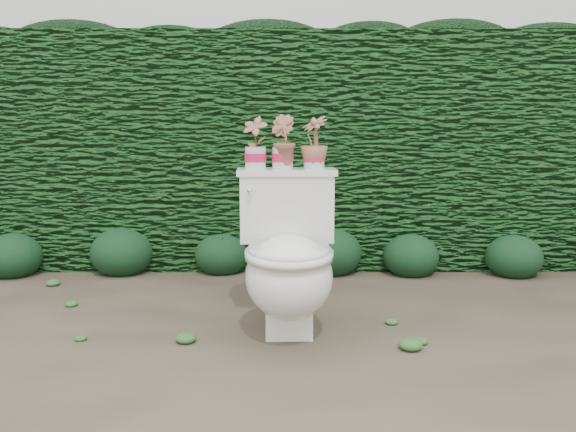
{
  "coord_description": "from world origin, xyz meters",
  "views": [
    {
      "loc": [
        0.12,
        -2.92,
        1.02
      ],
      "look_at": [
        0.13,
        0.06,
        0.55
      ],
      "focal_mm": 38.0,
      "sensor_mm": 36.0,
      "label": 1
    }
  ],
  "objects_px": {
    "potted_plant_left": "(255,144)",
    "potted_plant_right": "(314,144)",
    "potted_plant_center": "(283,143)",
    "toilet": "(288,261)"
  },
  "relations": [
    {
      "from": "toilet",
      "to": "potted_plant_left",
      "type": "height_order",
      "value": "potted_plant_left"
    },
    {
      "from": "potted_plant_left",
      "to": "potted_plant_right",
      "type": "xyz_separation_m",
      "value": [
        0.3,
        0.01,
        -0.0
      ]
    },
    {
      "from": "toilet",
      "to": "potted_plant_right",
      "type": "bearing_deg",
      "value": 59.98
    },
    {
      "from": "potted_plant_right",
      "to": "potted_plant_left",
      "type": "bearing_deg",
      "value": -131.13
    },
    {
      "from": "potted_plant_left",
      "to": "toilet",
      "type": "bearing_deg",
      "value": -31.65
    },
    {
      "from": "potted_plant_left",
      "to": "potted_plant_center",
      "type": "distance_m",
      "value": 0.14
    },
    {
      "from": "toilet",
      "to": "potted_plant_right",
      "type": "xyz_separation_m",
      "value": [
        0.13,
        0.24,
        0.55
      ]
    },
    {
      "from": "potted_plant_left",
      "to": "potted_plant_right",
      "type": "distance_m",
      "value": 0.3
    },
    {
      "from": "potted_plant_left",
      "to": "potted_plant_center",
      "type": "xyz_separation_m",
      "value": [
        0.14,
        0.0,
        0.0
      ]
    },
    {
      "from": "potted_plant_left",
      "to": "potted_plant_center",
      "type": "bearing_deg",
      "value": 25.1
    }
  ]
}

